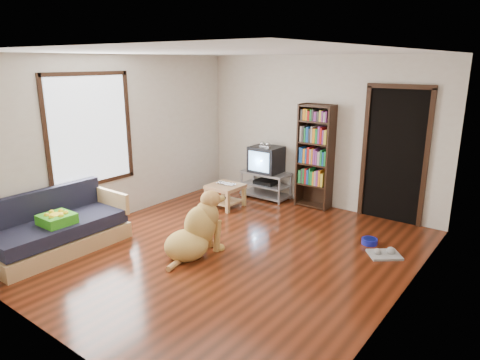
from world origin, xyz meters
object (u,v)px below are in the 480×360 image
Objects in this scene: dog at (196,232)px; tv_stand at (266,184)px; laptop at (224,185)px; crt_tv at (267,159)px; dog_bowl at (369,241)px; sofa at (58,231)px; bookshelf at (315,151)px; grey_rag at (384,255)px; green_cushion at (57,219)px; coffee_table at (225,191)px.

tv_stand is at bearing 103.66° from dog.
dog is (0.91, -1.71, -0.09)m from laptop.
dog_bowl is at bearing -21.36° from crt_tv.
sofa is at bearing -104.93° from crt_tv.
bookshelf is at bearing 4.32° from crt_tv.
crt_tv is at bearing 103.55° from dog.
grey_rag is 0.22× the size of sofa.
green_cushion is 4.28m from dog_bowl.
laptop is at bearing 78.45° from green_cushion.
crt_tv is (-2.66, 1.17, 0.73)m from grey_rag.
coffee_table is at bearing 179.33° from dog_bowl.
crt_tv is (0.85, 3.72, 0.26)m from green_cushion.
crt_tv is 0.54× the size of dog.
dog reaches higher than laptop.
tv_stand is 3.76m from sofa.
green_cushion reaches higher than dog_bowl.
crt_tv reaches higher than dog.
crt_tv reaches higher than green_cushion.
tv_stand is 1.20m from bookshelf.
sofa is (-3.34, -2.73, 0.22)m from dog_bowl.
bookshelf is 2.81m from dog.
tv_stand is 0.91m from coffee_table.
bookshelf reaches higher than sofa.
sofa reaches higher than laptop.
dog is at bearing -144.22° from grey_rag.
grey_rag is at bearing -9.79° from laptop.
dog is (1.61, 1.02, 0.06)m from sofa.
tv_stand reaches higher than laptop.
green_cushion reaches higher than grey_rag.
tv_stand is at bearing -90.00° from crt_tv.
sofa is (-1.92, -3.72, -0.74)m from bookshelf.
laptop is at bearing -106.63° from crt_tv.
tv_stand reaches higher than grey_rag.
dog_bowl is 0.55× the size of grey_rag.
tv_stand reaches higher than dog_bowl.
crt_tv is 1.04m from coffee_table.
crt_tv reaches higher than tv_stand.
coffee_table is (-0.28, -0.87, 0.01)m from tv_stand.
dog_bowl is 1.98m from bookshelf.
green_cushion is at bearing -27.65° from sofa.
sofa reaches higher than grey_rag.
coffee_table is at bearing -107.16° from crt_tv.
green_cushion is 0.22× the size of sofa.
grey_rag is 0.37× the size of dog.
green_cushion is at bearing -102.95° from tv_stand.
green_cushion is at bearing -106.52° from laptop.
sofa is at bearing 152.40° from green_cushion.
dog is at bearing -96.62° from bookshelf.
crt_tv is at bearing 156.21° from grey_rag.
coffee_table is at bearing -107.57° from tv_stand.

